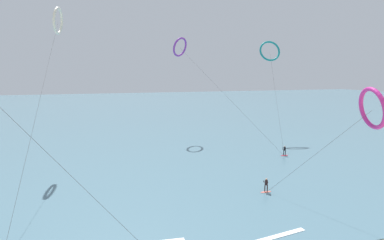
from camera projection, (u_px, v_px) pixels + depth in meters
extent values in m
cube|color=slate|center=(130.00, 109.00, 115.65)|extent=(400.00, 200.00, 0.08)
ellipsoid|color=#EA7260|center=(266.00, 192.00, 34.30)|extent=(1.40, 0.40, 0.06)
cylinder|color=black|center=(265.00, 188.00, 34.28)|extent=(0.12, 0.12, 0.80)
cylinder|color=black|center=(267.00, 189.00, 34.18)|extent=(0.12, 0.12, 0.80)
cube|color=black|center=(266.00, 183.00, 34.12)|extent=(0.37, 0.36, 0.62)
sphere|color=tan|center=(266.00, 179.00, 34.05)|extent=(0.22, 0.22, 0.22)
cylinder|color=black|center=(264.00, 182.00, 34.31)|extent=(0.39, 0.45, 0.39)
cylinder|color=black|center=(268.00, 182.00, 34.14)|extent=(0.39, 0.45, 0.39)
ellipsoid|color=red|center=(284.00, 155.00, 49.63)|extent=(1.40, 0.40, 0.06)
cylinder|color=black|center=(285.00, 153.00, 49.52)|extent=(0.12, 0.12, 0.80)
cylinder|color=black|center=(284.00, 153.00, 49.61)|extent=(0.12, 0.12, 0.80)
cube|color=black|center=(285.00, 149.00, 49.45)|extent=(0.38, 0.34, 0.62)
sphere|color=tan|center=(285.00, 146.00, 49.39)|extent=(0.22, 0.22, 0.22)
cylinder|color=black|center=(286.00, 149.00, 49.50)|extent=(0.36, 0.47, 0.39)
cylinder|color=black|center=(283.00, 148.00, 49.62)|extent=(0.36, 0.47, 0.39)
torus|color=#CC288E|center=(372.00, 108.00, 26.39)|extent=(2.28, 4.12, 3.94)
cylinder|color=#3F3F3F|center=(312.00, 157.00, 30.37)|extent=(5.50, 8.29, 10.57)
cylinder|color=#3F3F3F|center=(38.00, 144.00, 20.87)|extent=(16.49, 6.78, 17.69)
torus|color=teal|center=(270.00, 51.00, 62.79)|extent=(4.85, 2.62, 4.47)
cylinder|color=#3F3F3F|center=(276.00, 98.00, 56.23)|extent=(5.72, 15.29, 18.51)
torus|color=purple|center=(180.00, 47.00, 62.62)|extent=(4.43, 3.96, 4.12)
cylinder|color=#3F3F3F|center=(226.00, 96.00, 56.15)|extent=(12.86, 20.85, 19.34)
torus|color=silver|center=(58.00, 21.00, 44.10)|extent=(1.50, 4.14, 4.07)
cylinder|color=#3F3F3F|center=(39.00, 102.00, 32.20)|extent=(1.47, 28.38, 21.58)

